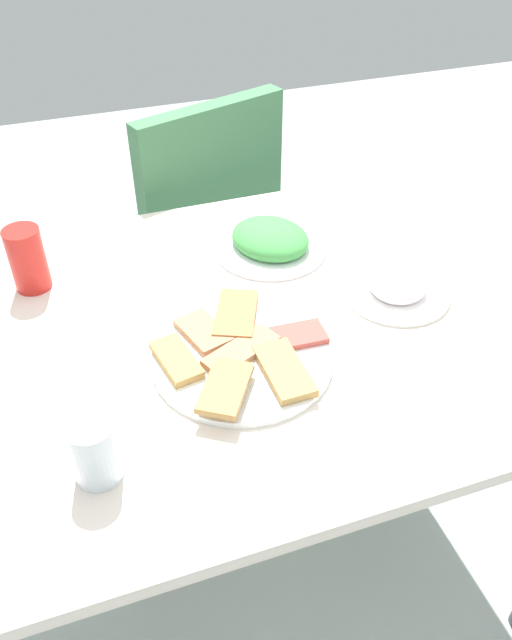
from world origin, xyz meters
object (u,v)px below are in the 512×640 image
at_px(salad_plate_rice, 397,287).
at_px(drinking_glass, 95,451).
at_px(dining_table, 264,353).
at_px(salad_plate_greens, 270,241).
at_px(soda_can, 27,259).
at_px(dining_chair, 194,234).
at_px(pide_platter, 241,354).

height_order(salad_plate_rice, drinking_glass, drinking_glass).
height_order(dining_table, salad_plate_greens, salad_plate_greens).
distance_m(salad_plate_rice, soda_can, 0.68).
bearing_deg(dining_chair, salad_plate_greens, -84.07).
bearing_deg(salad_plate_greens, pide_platter, -118.29).
distance_m(soda_can, drinking_glass, 0.47).
bearing_deg(pide_platter, salad_plate_greens, 61.71).
height_order(salad_plate_rice, soda_can, soda_can).
relative_size(dining_table, soda_can, 9.17).
bearing_deg(salad_plate_rice, soda_can, 158.95).
bearing_deg(soda_can, salad_plate_greens, -3.21).
height_order(dining_chair, salad_plate_rice, dining_chair).
relative_size(salad_plate_rice, drinking_glass, 2.00).
height_order(dining_table, dining_chair, dining_chair).
bearing_deg(pide_platter, dining_chair, 82.05).
height_order(pide_platter, salad_plate_rice, salad_plate_rice).
relative_size(pide_platter, drinking_glass, 3.14).
relative_size(salad_plate_greens, salad_plate_rice, 1.15).
bearing_deg(salad_plate_rice, dining_chair, 107.49).
bearing_deg(pide_platter, salad_plate_rice, 12.85).
height_order(pide_platter, salad_plate_greens, salad_plate_greens).
xyz_separation_m(salad_plate_rice, drinking_glass, (-0.58, -0.23, 0.03)).
distance_m(pide_platter, salad_plate_greens, 0.33).
bearing_deg(dining_table, salad_plate_greens, 67.37).
distance_m(dining_table, dining_chair, 0.69).
xyz_separation_m(dining_table, soda_can, (-0.38, 0.23, 0.15)).
height_order(pide_platter, soda_can, soda_can).
xyz_separation_m(dining_table, salad_plate_greens, (0.08, 0.20, 0.11)).
relative_size(pide_platter, salad_plate_greens, 1.36).
relative_size(dining_table, drinking_glass, 11.37).
xyz_separation_m(dining_table, drinking_glass, (-0.32, -0.24, 0.14)).
distance_m(dining_table, salad_plate_greens, 0.24).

